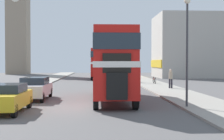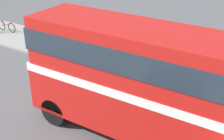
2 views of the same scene
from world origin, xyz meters
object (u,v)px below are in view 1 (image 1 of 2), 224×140
(pedestrian_walking, at_px, (171,77))
(bicycle_on_pavement, at_px, (154,80))
(car_parked_mid, at_px, (35,88))
(bus_distant, at_px, (99,61))
(car_parked_near, at_px, (7,98))
(church_tower, at_px, (18,1))
(double_decker_bus, at_px, (112,61))
(street_lamp, at_px, (187,35))

(pedestrian_walking, distance_m, bicycle_on_pavement, 6.38)
(car_parked_mid, xyz_separation_m, bicycle_on_pavement, (10.63, 13.84, -0.29))
(bus_distant, xyz_separation_m, pedestrian_walking, (6.48, -19.25, -1.56))
(car_parked_near, distance_m, car_parked_mid, 5.41)
(pedestrian_walking, relative_size, church_tower, 0.06)
(car_parked_mid, xyz_separation_m, pedestrian_walking, (10.99, 7.50, 0.34))
(car_parked_near, distance_m, church_tower, 56.61)
(double_decker_bus, xyz_separation_m, street_lamp, (3.84, -4.03, 1.34))
(car_parked_near, xyz_separation_m, bicycle_on_pavement, (10.91, 19.24, -0.25))
(double_decker_bus, xyz_separation_m, car_parked_near, (-5.44, -4.88, -1.88))
(bus_distant, height_order, car_parked_mid, bus_distant)
(double_decker_bus, height_order, street_lamp, street_lamp)
(car_parked_mid, distance_m, pedestrian_walking, 13.31)
(double_decker_bus, relative_size, bicycle_on_pavement, 5.97)
(bus_distant, height_order, street_lamp, street_lamp)
(double_decker_bus, xyz_separation_m, church_tower, (-18.18, 48.19, 13.16))
(car_parked_near, distance_m, pedestrian_walking, 17.13)
(double_decker_bus, bearing_deg, church_tower, 110.67)
(double_decker_bus, relative_size, church_tower, 0.34)
(street_lamp, height_order, church_tower, church_tower)
(bus_distant, bearing_deg, car_parked_mid, -99.58)
(street_lamp, bearing_deg, car_parked_mid, 153.15)
(car_parked_mid, distance_m, church_tower, 51.64)
(double_decker_bus, xyz_separation_m, pedestrian_walking, (5.83, 8.02, -1.50))
(pedestrian_walking, bearing_deg, car_parked_near, -131.12)
(bicycle_on_pavement, bearing_deg, church_tower, 124.96)
(bus_distant, bearing_deg, bicycle_on_pavement, -64.64)
(double_decker_bus, distance_m, car_parked_near, 7.55)
(car_parked_mid, xyz_separation_m, street_lamp, (9.01, -4.56, 3.18))
(pedestrian_walking, xyz_separation_m, bicycle_on_pavement, (-0.36, 6.34, -0.63))
(bicycle_on_pavement, bearing_deg, street_lamp, -95.05)
(car_parked_near, xyz_separation_m, pedestrian_walking, (11.27, 12.90, 0.38))
(pedestrian_walking, distance_m, street_lamp, 12.55)
(car_parked_mid, relative_size, bicycle_on_pavement, 2.41)
(pedestrian_walking, distance_m, church_tower, 49.04)
(double_decker_bus, distance_m, bicycle_on_pavement, 15.52)
(car_parked_near, distance_m, bicycle_on_pavement, 22.12)
(pedestrian_walking, bearing_deg, double_decker_bus, -125.98)
(bus_distant, xyz_separation_m, church_tower, (-17.53, 20.92, 13.11))
(bus_distant, height_order, church_tower, church_tower)
(bus_distant, distance_m, church_tower, 30.28)
(bicycle_on_pavement, relative_size, church_tower, 0.06)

